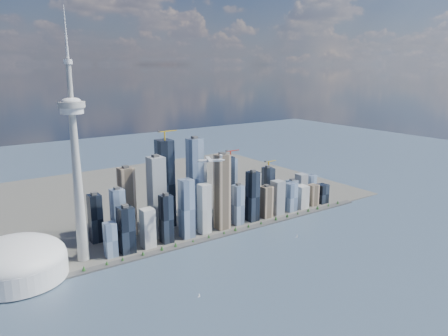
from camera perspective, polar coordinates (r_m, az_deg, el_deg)
ground at (r=952.94m, az=6.35°, el=-14.03°), size 4000.00×4000.00×0.00m
seawall at (r=1133.10m, az=-2.10°, el=-9.23°), size 1100.00×22.00×4.00m
land at (r=1509.63m, az=-11.45°, el=-3.69°), size 1400.00×900.00×3.00m
shoreline_trees at (r=1130.52m, az=-2.10°, el=-8.92°), size 960.53×7.20×8.80m
skyscraper_cluster at (r=1204.81m, az=-2.00°, el=-3.75°), size 736.00×142.00×266.35m
needle_tower at (r=997.47m, az=-18.79°, el=1.00°), size 56.00×56.00×550.50m
dome_stadium at (r=1019.24m, az=-25.46°, el=-10.98°), size 200.00×200.00×86.00m
airplane at (r=999.00m, az=-1.75°, el=1.03°), size 62.43×56.04×16.01m
sailboat_west at (r=878.34m, az=-3.27°, el=-16.30°), size 6.17×2.81×8.55m
sailboat_east at (r=1162.65m, az=9.52°, el=-8.77°), size 6.12×3.25×8.57m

